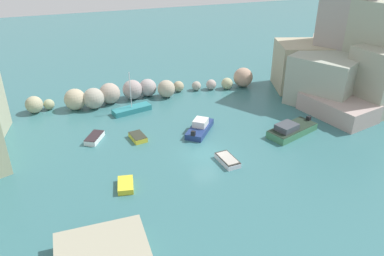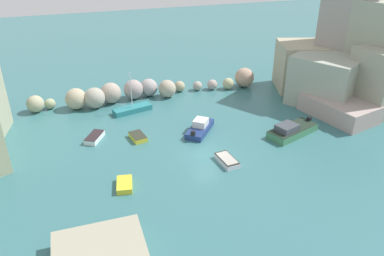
{
  "view_description": "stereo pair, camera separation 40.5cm",
  "coord_description": "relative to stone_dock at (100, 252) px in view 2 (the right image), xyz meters",
  "views": [
    {
      "loc": [
        -12.11,
        -30.39,
        19.98
      ],
      "look_at": [
        0.0,
        4.03,
        1.0
      ],
      "focal_mm": 35.67,
      "sensor_mm": 36.0,
      "label": 1
    },
    {
      "loc": [
        -11.73,
        -30.52,
        19.98
      ],
      "look_at": [
        0.0,
        4.03,
        1.0
      ],
      "focal_mm": 35.67,
      "sensor_mm": 36.0,
      "label": 2
    }
  ],
  "objects": [
    {
      "name": "rock_breakwater",
      "position": [
        8.3,
        26.54,
        0.54
      ],
      "size": [
        30.45,
        4.19,
        2.73
      ],
      "color": "tan",
      "rests_on": "ground"
    },
    {
      "name": "cove_water",
      "position": [
        11.55,
        10.6,
        -0.68
      ],
      "size": [
        160.0,
        160.0,
        0.0
      ],
      "primitive_type": "plane",
      "color": "#366D71",
      "rests_on": "ground"
    },
    {
      "name": "cliff_headland_right",
      "position": [
        35.95,
        18.87,
        4.17
      ],
      "size": [
        18.2,
        20.85,
        15.56
      ],
      "color": "#B2A08F",
      "rests_on": "ground"
    },
    {
      "name": "stone_dock",
      "position": [
        0.0,
        0.0,
        0.0
      ],
      "size": [
        6.12,
        4.59,
        1.35
      ],
      "primitive_type": "cube",
      "rotation": [
        0.0,
        0.0,
        -0.01
      ],
      "color": "#A19C84",
      "rests_on": "ground"
    },
    {
      "name": "channel_buoy",
      "position": [
        6.09,
        22.52,
        -0.4
      ],
      "size": [
        0.55,
        0.55,
        0.55
      ],
      "primitive_type": "sphere",
      "color": "gold",
      "rests_on": "cove_water"
    },
    {
      "name": "moored_boat_3",
      "position": [
        2.98,
        7.74,
        -0.42
      ],
      "size": [
        1.7,
        2.49,
        0.51
      ],
      "rotation": [
        0.0,
        0.0,
        4.54
      ],
      "color": "yellow",
      "rests_on": "cove_water"
    },
    {
      "name": "moored_boat_4",
      "position": [
        1.42,
        17.22,
        -0.38
      ],
      "size": [
        2.42,
        2.94,
        0.59
      ],
      "rotation": [
        0.0,
        0.0,
        1.04
      ],
      "color": "white",
      "rests_on": "cove_water"
    },
    {
      "name": "moored_boat_2",
      "position": [
        12.74,
        15.37,
        -0.19
      ],
      "size": [
        4.4,
        4.84,
        1.4
      ],
      "rotation": [
        0.0,
        0.0,
        0.89
      ],
      "color": "navy",
      "rests_on": "cove_water"
    },
    {
      "name": "moored_boat_1",
      "position": [
        13.02,
        8.5,
        -0.39
      ],
      "size": [
        1.67,
        2.96,
        0.54
      ],
      "rotation": [
        0.0,
        0.0,
        1.67
      ],
      "color": "white",
      "rests_on": "cove_water"
    },
    {
      "name": "moored_boat_0",
      "position": [
        21.96,
        11.45,
        -0.12
      ],
      "size": [
        6.37,
        4.19,
        1.5
      ],
      "rotation": [
        0.0,
        0.0,
        3.48
      ],
      "color": "#3E7D56",
      "rests_on": "cove_water"
    },
    {
      "name": "moored_boat_6",
      "position": [
        6.62,
        22.98,
        -0.33
      ],
      "size": [
        4.97,
        2.54,
        5.14
      ],
      "rotation": [
        0.0,
        0.0,
        0.24
      ],
      "color": "teal",
      "rests_on": "cove_water"
    },
    {
      "name": "moored_boat_5",
      "position": [
        5.83,
        15.87,
        -0.4
      ],
      "size": [
        1.71,
        2.43,
        0.56
      ],
      "rotation": [
        0.0,
        0.0,
        1.75
      ],
      "color": "yellow",
      "rests_on": "cove_water"
    }
  ]
}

